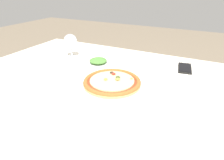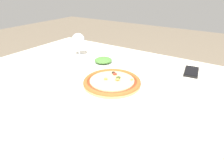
# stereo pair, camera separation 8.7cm
# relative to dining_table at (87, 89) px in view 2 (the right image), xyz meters

# --- Properties ---
(dining_table) EXTENTS (1.31, 1.08, 0.71)m
(dining_table) POSITION_rel_dining_table_xyz_m (0.00, 0.00, 0.00)
(dining_table) COLOR #997047
(dining_table) RESTS_ON ground_plane
(pizza_plate) EXTENTS (0.31, 0.31, 0.04)m
(pizza_plate) POSITION_rel_dining_table_xyz_m (0.17, -0.01, 0.09)
(pizza_plate) COLOR white
(pizza_plate) RESTS_ON dining_table
(fork) EXTENTS (0.06, 0.17, 0.00)m
(fork) POSITION_rel_dining_table_xyz_m (-0.21, 0.07, 0.08)
(fork) COLOR silver
(fork) RESTS_ON dining_table
(wine_glass_far_left) EXTENTS (0.08, 0.08, 0.15)m
(wine_glass_far_left) POSITION_rel_dining_table_xyz_m (-0.24, 0.22, 0.18)
(wine_glass_far_left) COLOR silver
(wine_glass_far_left) RESTS_ON dining_table
(cell_phone) EXTENTS (0.09, 0.15, 0.01)m
(cell_phone) POSITION_rel_dining_table_xyz_m (0.45, 0.35, 0.08)
(cell_phone) COLOR black
(cell_phone) RESTS_ON dining_table
(side_plate) EXTENTS (0.18, 0.18, 0.04)m
(side_plate) POSITION_rel_dining_table_xyz_m (-0.02, 0.19, 0.09)
(side_plate) COLOR white
(side_plate) RESTS_ON dining_table
(napkin_folded) EXTENTS (0.16, 0.12, 0.01)m
(napkin_folded) POSITION_rel_dining_table_xyz_m (0.46, -0.25, 0.08)
(napkin_folded) COLOR silver
(napkin_folded) RESTS_ON dining_table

